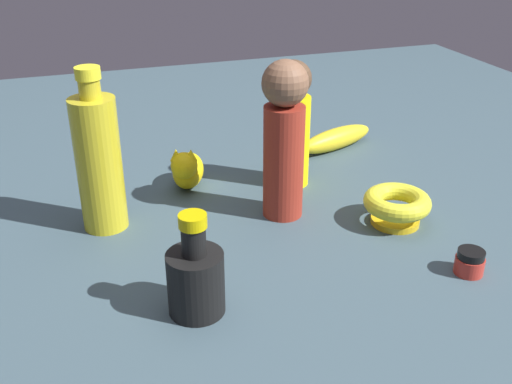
{
  "coord_description": "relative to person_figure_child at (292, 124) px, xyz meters",
  "views": [
    {
      "loc": [
        -0.81,
        0.27,
        0.47
      ],
      "look_at": [
        0.0,
        0.0,
        0.05
      ],
      "focal_mm": 42.15,
      "sensor_mm": 36.0,
      "label": 1
    }
  ],
  "objects": [
    {
      "name": "bowl",
      "position": [
        -0.19,
        -0.1,
        -0.08
      ],
      "size": [
        0.11,
        0.11,
        0.05
      ],
      "color": "gold",
      "rests_on": "ground"
    },
    {
      "name": "nail_polish_jar",
      "position": [
        -0.35,
        -0.13,
        -0.09
      ],
      "size": [
        0.04,
        0.04,
        0.04
      ],
      "color": "#B92F25",
      "rests_on": "ground"
    },
    {
      "name": "person_figure_adult",
      "position": [
        -0.11,
        0.06,
        0.02
      ],
      "size": [
        0.08,
        0.08,
        0.26
      ],
      "color": "maroon",
      "rests_on": "ground"
    },
    {
      "name": "ground",
      "position": [
        -0.11,
        0.1,
        -0.11
      ],
      "size": [
        2.0,
        2.0,
        0.0
      ],
      "primitive_type": "plane",
      "color": "#384C56"
    },
    {
      "name": "banana",
      "position": [
        0.12,
        -0.15,
        -0.09
      ],
      "size": [
        0.11,
        0.19,
        0.04
      ],
      "primitive_type": "ellipsoid",
      "rotation": [
        0.0,
        0.0,
        5.06
      ],
      "color": "gold",
      "rests_on": "ground"
    },
    {
      "name": "bottle_tall",
      "position": [
        -0.05,
        0.33,
        -0.0
      ],
      "size": [
        0.07,
        0.07,
        0.25
      ],
      "color": "gold",
      "rests_on": "ground"
    },
    {
      "name": "cat_figurine",
      "position": [
        0.04,
        0.18,
        -0.07
      ],
      "size": [
        0.12,
        0.08,
        0.09
      ],
      "color": "yellow",
      "rests_on": "ground"
    },
    {
      "name": "bottle_short",
      "position": [
        -0.31,
        0.25,
        -0.06
      ],
      "size": [
        0.07,
        0.07,
        0.14
      ],
      "color": "black",
      "rests_on": "ground"
    },
    {
      "name": "person_figure_child",
      "position": [
        0.0,
        0.0,
        0.0
      ],
      "size": [
        0.08,
        0.08,
        0.23
      ],
      "color": "yellow",
      "rests_on": "ground"
    }
  ]
}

